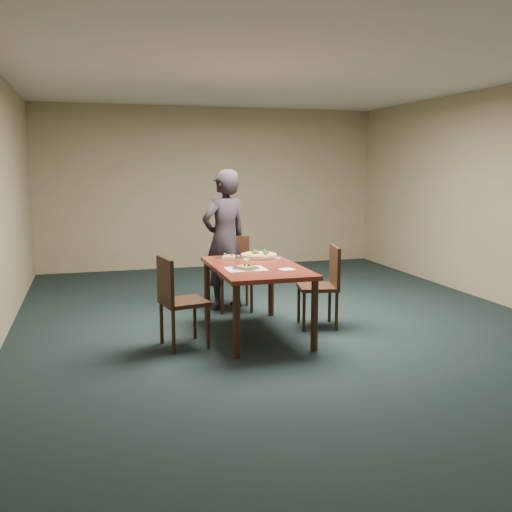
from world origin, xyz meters
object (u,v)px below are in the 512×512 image
object	(u,v)px
chair_right	(325,281)
dining_table	(256,274)
slice_plate_far	(229,257)
chair_left	(177,297)
slice_plate_near	(246,268)
chair_far	(234,268)
diner	(225,240)
pizza_pan	(259,255)

from	to	relation	value
chair_right	dining_table	bearing A→B (deg)	-72.72
dining_table	slice_plate_far	bearing A→B (deg)	107.77
chair_left	slice_plate_near	size ratio (longest dim) A/B	3.25
chair_far	slice_plate_near	distance (m)	1.37
slice_plate_near	diner	bearing A→B (deg)	85.84
chair_far	slice_plate_near	xyz separation A→B (m)	(-0.21, -1.33, 0.25)
chair_left	pizza_pan	xyz separation A→B (m)	(1.07, 0.73, 0.26)
chair_far	chair_right	distance (m)	1.32
slice_plate_near	chair_far	bearing A→B (deg)	81.17
chair_far	chair_right	bearing A→B (deg)	-47.71
dining_table	chair_left	xyz separation A→B (m)	(-0.87, -0.20, -0.14)
dining_table	chair_left	distance (m)	0.91
dining_table	slice_plate_near	bearing A→B (deg)	-131.78
slice_plate_near	chair_right	bearing A→B (deg)	14.89
diner	slice_plate_far	distance (m)	0.70
pizza_pan	slice_plate_near	xyz separation A→B (m)	(-0.35, -0.71, -0.01)
chair_right	pizza_pan	xyz separation A→B (m)	(-0.63, 0.45, 0.26)
chair_far	slice_plate_far	xyz separation A→B (m)	(-0.22, -0.62, 0.25)
slice_plate_far	pizza_pan	bearing A→B (deg)	0.08
slice_plate_near	pizza_pan	bearing A→B (deg)	63.75
chair_left	diner	distance (m)	1.67
dining_table	slice_plate_far	size ratio (longest dim) A/B	5.36
slice_plate_far	chair_far	bearing A→B (deg)	70.63
chair_right	pizza_pan	size ratio (longest dim) A/B	2.01
dining_table	slice_plate_near	distance (m)	0.26
dining_table	pizza_pan	world-z (taller)	pizza_pan
chair_far	slice_plate_far	size ratio (longest dim) A/B	3.25
chair_far	pizza_pan	xyz separation A→B (m)	(0.14, -0.62, 0.26)
chair_left	chair_right	bearing A→B (deg)	-91.87
dining_table	diner	xyz separation A→B (m)	(-0.06, 1.21, 0.21)
slice_plate_near	chair_left	bearing A→B (deg)	-178.01
chair_far	pizza_pan	world-z (taller)	chair_far
chair_far	dining_table	bearing A→B (deg)	-86.01
chair_left	slice_plate_far	distance (m)	1.05
pizza_pan	chair_right	bearing A→B (deg)	-35.37
chair_left	pizza_pan	world-z (taller)	chair_left
chair_left	diner	bearing A→B (deg)	-41.47
chair_far	slice_plate_near	bearing A→B (deg)	-92.43
chair_far	slice_plate_far	world-z (taller)	chair_far
dining_table	chair_right	size ratio (longest dim) A/B	1.65
diner	pizza_pan	bearing A→B (deg)	87.91
dining_table	chair_left	bearing A→B (deg)	-167.03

